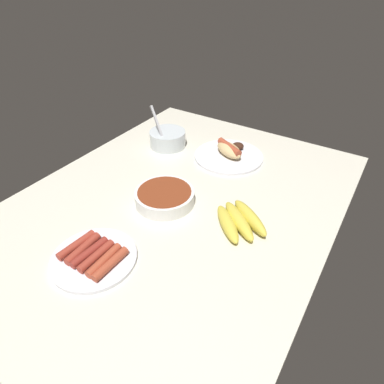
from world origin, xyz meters
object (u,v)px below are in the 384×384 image
plate_hotdog_assembled (229,153)px  banana_bunch (239,220)px  plate_sausages (94,257)px  bowl_chili (165,196)px  bowl_coleslaw (168,138)px

plate_hotdog_assembled → banana_bunch: bearing=31.6°
plate_sausages → plate_hotdog_assembled: (-62.99, 4.94, 0.53)cm
bowl_chili → bowl_coleslaw: bearing=-145.6°
plate_hotdog_assembled → bowl_coleslaw: bowl_coleslaw is taller
bowl_coleslaw → bowl_chili: bearing=34.4°
plate_sausages → bowl_coleslaw: bearing=-161.6°
plate_hotdog_assembled → bowl_chili: (34.81, -3.83, 0.68)cm
plate_sausages → bowl_coleslaw: (-57.97, -19.31, 2.31)cm
plate_hotdog_assembled → bowl_chili: size_ratio=1.40×
plate_sausages → bowl_chili: bearing=177.7°
plate_hotdog_assembled → bowl_coleslaw: (5.01, -24.26, 1.77)cm
bowl_chili → bowl_coleslaw: size_ratio=1.14×
plate_hotdog_assembled → plate_sausages: bearing=-4.5°
banana_bunch → bowl_coleslaw: bearing=-121.5°
banana_bunch → plate_sausages: size_ratio=0.88×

